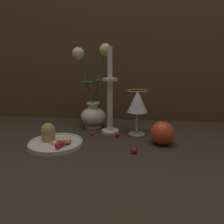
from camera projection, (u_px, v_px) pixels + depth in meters
ground_plane at (111, 139)px, 0.81m from camera, size 2.40×2.40×0.00m
vase at (93, 103)px, 0.93m from camera, size 0.16×0.11×0.35m
plate_with_pastries at (54, 140)px, 0.75m from camera, size 0.18×0.18×0.07m
wine_glass at (137, 103)px, 0.84m from camera, size 0.08×0.08×0.17m
candlestick at (110, 100)px, 0.85m from camera, size 0.07×0.07×0.34m
apple_beside_vase at (162, 133)px, 0.75m from camera, size 0.08×0.08×0.09m
berry_near_plate at (92, 134)px, 0.84m from camera, size 0.01×0.01×0.01m
berry_front_center at (134, 150)px, 0.68m from camera, size 0.02×0.02×0.02m
berry_by_glass_stem at (117, 135)px, 0.83m from camera, size 0.02×0.02×0.02m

